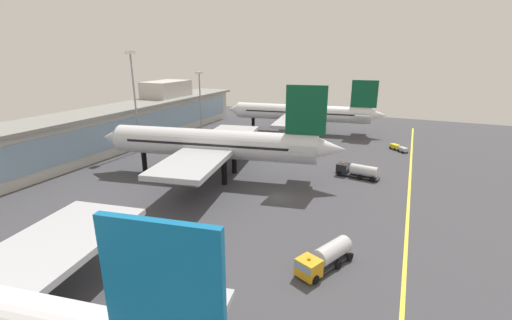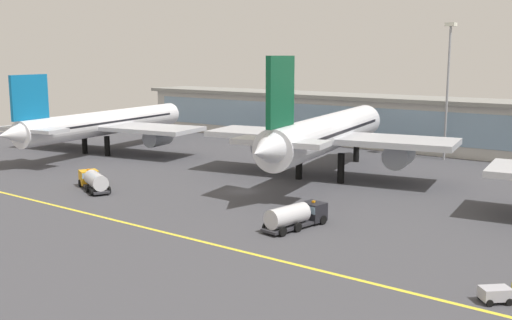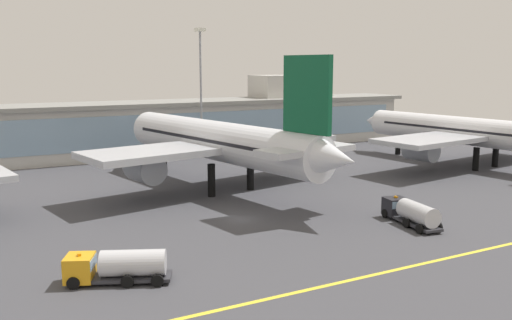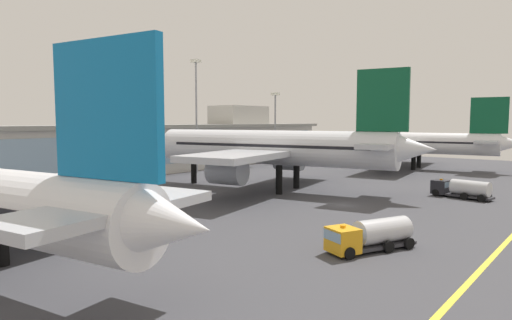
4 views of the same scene
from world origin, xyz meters
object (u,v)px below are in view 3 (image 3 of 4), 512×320
Objects in this scene: airliner_far_right at (472,132)px; fuel_tanker_truck at (114,266)px; airliner_near_right at (219,142)px; baggage_tug_near at (410,211)px; apron_light_mast_centre at (201,75)px; apron_light_mast_west at (318,90)px.

fuel_tanker_truck is at bearing 100.94° from airliner_far_right.
airliner_near_right is 37.66m from fuel_tanker_truck.
airliner_near_right is 30.84m from baggage_tug_near.
airliner_near_right is at bearing -107.72° from apron_light_mast_centre.
airliner_near_right is at bearing 77.16° from airliner_far_right.
apron_light_mast_centre is at bearing 174.56° from apron_light_mast_west.
airliner_far_right reaches higher than fuel_tanker_truck.
fuel_tanker_truck is at bearing 130.68° from airliner_near_right.
baggage_tug_near is at bearing -113.70° from apron_light_mast_west.
airliner_far_right is at bearing -137.13° from fuel_tanker_truck.
fuel_tanker_truck and baggage_tug_near have the same top height.
airliner_near_right is 1.01× the size of airliner_far_right.
airliner_far_right is 2.03× the size of apron_light_mast_centre.
fuel_tanker_truck is 68.35m from apron_light_mast_centre.
apron_light_mast_centre is at bearing 42.58° from airliner_far_right.
apron_light_mast_west is at bearing -64.50° from airliner_near_right.
airliner_far_right is at bearing -105.83° from airliner_near_right.
apron_light_mast_west is (-13.57, 30.90, 6.89)m from airliner_far_right.
airliner_near_right is 31.96m from apron_light_mast_centre.
apron_light_mast_west is (36.12, 26.51, 5.98)m from airliner_near_right.
apron_light_mast_centre is at bearing -28.50° from airliner_near_right.
airliner_near_right is 45.20m from apron_light_mast_west.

